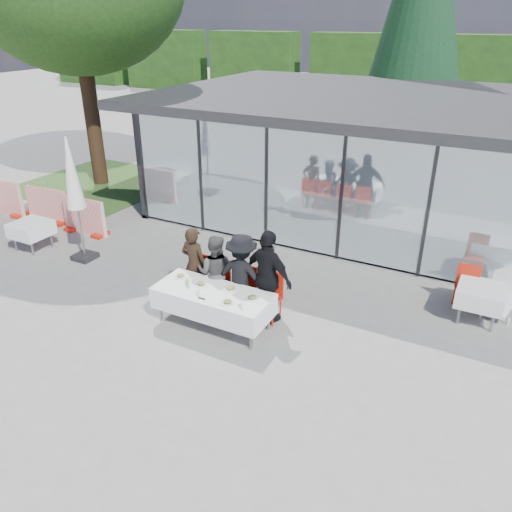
{
  "coord_description": "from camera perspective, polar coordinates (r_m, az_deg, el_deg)",
  "views": [
    {
      "loc": [
        4.39,
        -6.61,
        5.4
      ],
      "look_at": [
        0.27,
        1.2,
        1.13
      ],
      "focal_mm": 35.0,
      "sensor_mm": 36.0,
      "label": 1
    }
  ],
  "objects": [
    {
      "name": "diner_chair_d",
      "position": [
        9.7,
        1.66,
        -4.32
      ],
      "size": [
        0.44,
        0.44,
        0.97
      ],
      "color": "red",
      "rests_on": "ground"
    },
    {
      "name": "spare_table_right",
      "position": [
        10.53,
        24.28,
        -4.14
      ],
      "size": [
        0.86,
        0.86,
        0.74
      ],
      "color": "white",
      "rests_on": "ground"
    },
    {
      "name": "grass_patch",
      "position": [
        18.82,
        -17.25,
        7.99
      ],
      "size": [
        5.0,
        5.0,
        0.02
      ],
      "primitive_type": "cube",
      "color": "#385926",
      "rests_on": "ground"
    },
    {
      "name": "market_umbrella",
      "position": [
        12.3,
        -20.22,
        8.0
      ],
      "size": [
        0.5,
        0.5,
        3.0
      ],
      "color": "black",
      "rests_on": "ground"
    },
    {
      "name": "dining_table",
      "position": [
        9.5,
        -4.93,
        -5.13
      ],
      "size": [
        2.26,
        0.96,
        0.75
      ],
      "color": "white",
      "rests_on": "ground"
    },
    {
      "name": "diner_chair_c",
      "position": [
        9.93,
        -1.3,
        -3.55
      ],
      "size": [
        0.44,
        0.44,
        0.97
      ],
      "color": "red",
      "rests_on": "ground"
    },
    {
      "name": "spare_table_left",
      "position": [
        13.79,
        -24.32,
        2.83
      ],
      "size": [
        0.86,
        0.86,
        0.74
      ],
      "color": "white",
      "rests_on": "ground"
    },
    {
      "name": "plate_c",
      "position": [
        9.41,
        -2.98,
        -3.72
      ],
      "size": [
        0.26,
        0.26,
        0.07
      ],
      "color": "white",
      "rests_on": "dining_table"
    },
    {
      "name": "diner_chair_b",
      "position": [
        10.2,
        -4.31,
        -2.76
      ],
      "size": [
        0.44,
        0.44,
        0.97
      ],
      "color": "red",
      "rests_on": "ground"
    },
    {
      "name": "spare_chair_b",
      "position": [
        10.99,
        22.97,
        -2.71
      ],
      "size": [
        0.47,
        0.47,
        0.97
      ],
      "color": "red",
      "rests_on": "ground"
    },
    {
      "name": "folded_eyeglasses",
      "position": [
        9.16,
        -6.23,
        -4.85
      ],
      "size": [
        0.14,
        0.03,
        0.01
      ],
      "primitive_type": "cube",
      "color": "black",
      "rests_on": "dining_table"
    },
    {
      "name": "treeline",
      "position": [
        35.35,
        18.31,
        19.4
      ],
      "size": [
        62.5,
        2.0,
        4.4
      ],
      "color": "#193912",
      "rests_on": "ground"
    },
    {
      "name": "lounger",
      "position": [
        11.41,
        26.23,
        -3.93
      ],
      "size": [
        0.87,
        1.43,
        0.72
      ],
      "color": "white",
      "rests_on": "ground"
    },
    {
      "name": "diner_d",
      "position": [
        9.42,
        1.4,
        -2.48
      ],
      "size": [
        1.36,
        1.36,
        1.89
      ],
      "primitive_type": "imported",
      "rotation": [
        0.0,
        0.0,
        2.88
      ],
      "color": "black",
      "rests_on": "ground"
    },
    {
      "name": "plate_extra",
      "position": [
        8.98,
        -3.26,
        -5.28
      ],
      "size": [
        0.26,
        0.26,
        0.07
      ],
      "color": "white",
      "rests_on": "dining_table"
    },
    {
      "name": "diner_c",
      "position": [
        9.7,
        -1.63,
        -2.22
      ],
      "size": [
        1.16,
        1.16,
        1.7
      ],
      "primitive_type": "imported",
      "rotation": [
        0.0,
        0.0,
        3.2
      ],
      "color": "black",
      "rests_on": "ground"
    },
    {
      "name": "plate_b",
      "position": [
        9.6,
        -6.26,
        -3.2
      ],
      "size": [
        0.26,
        0.26,
        0.07
      ],
      "color": "white",
      "rests_on": "dining_table"
    },
    {
      "name": "diner_b",
      "position": [
        10.01,
        -4.67,
        -1.81
      ],
      "size": [
        0.94,
        0.94,
        1.56
      ],
      "primitive_type": "imported",
      "rotation": [
        0.0,
        0.0,
        3.43
      ],
      "color": "#525252",
      "rests_on": "ground"
    },
    {
      "name": "diner_a",
      "position": [
        10.25,
        -7.07,
        -0.99
      ],
      "size": [
        0.62,
        0.62,
        1.64
      ],
      "primitive_type": "imported",
      "rotation": [
        0.0,
        0.0,
        3.11
      ],
      "color": "black",
      "rests_on": "ground"
    },
    {
      "name": "juice_bottle",
      "position": [
        9.59,
        -7.85,
        -3.0
      ],
      "size": [
        0.06,
        0.06,
        0.14
      ],
      "primitive_type": "cylinder",
      "color": "#8BBD4F",
      "rests_on": "dining_table"
    },
    {
      "name": "ground",
      "position": [
        9.6,
        -4.84,
        -8.55
      ],
      "size": [
        90.0,
        90.0,
        0.0
      ],
      "primitive_type": "plane",
      "color": "gray",
      "rests_on": "ground"
    },
    {
      "name": "diner_chair_a",
      "position": [
        10.45,
        -6.65,
        -2.14
      ],
      "size": [
        0.44,
        0.44,
        0.97
      ],
      "color": "red",
      "rests_on": "ground"
    },
    {
      "name": "plate_d",
      "position": [
        9.1,
        -0.4,
        -4.78
      ],
      "size": [
        0.26,
        0.26,
        0.07
      ],
      "color": "white",
      "rests_on": "dining_table"
    },
    {
      "name": "pavilion",
      "position": [
        15.32,
        18.6,
        12.22
      ],
      "size": [
        14.8,
        8.8,
        3.44
      ],
      "color": "gray",
      "rests_on": "ground"
    },
    {
      "name": "plate_a",
      "position": [
        9.94,
        -8.63,
        -2.27
      ],
      "size": [
        0.26,
        0.26,
        0.07
      ],
      "color": "white",
      "rests_on": "dining_table"
    },
    {
      "name": "drinking_glasses",
      "position": [
        9.03,
        -4.21,
        -4.94
      ],
      "size": [
        0.99,
        0.09,
        0.1
      ],
      "color": "silver",
      "rests_on": "dining_table"
    }
  ]
}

